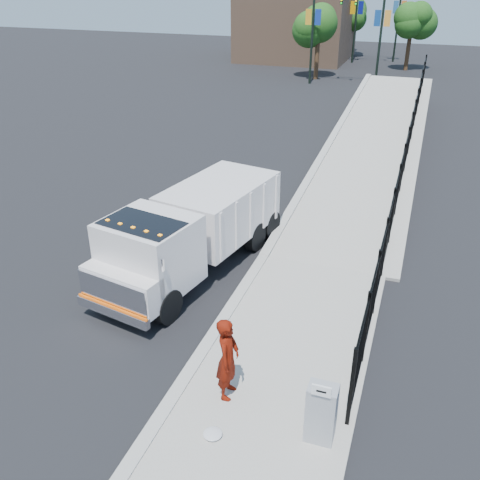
% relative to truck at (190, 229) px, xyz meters
% --- Properties ---
extents(ground, '(120.00, 120.00, 0.00)m').
position_rel_truck_xyz_m(ground, '(1.84, -2.62, -1.36)').
color(ground, black).
rests_on(ground, ground).
extents(sidewalk, '(3.55, 12.00, 0.12)m').
position_rel_truck_xyz_m(sidewalk, '(3.76, -4.62, -1.30)').
color(sidewalk, '#9E998E').
rests_on(sidewalk, ground).
extents(curb, '(0.30, 12.00, 0.16)m').
position_rel_truck_xyz_m(curb, '(1.84, -4.62, -1.28)').
color(curb, '#ADAAA3').
rests_on(curb, ground).
extents(ramp, '(3.95, 24.06, 3.19)m').
position_rel_truck_xyz_m(ramp, '(3.96, 13.38, -1.36)').
color(ramp, '#9E998E').
rests_on(ramp, ground).
extents(iron_fence, '(0.10, 28.00, 1.80)m').
position_rel_truck_xyz_m(iron_fence, '(5.39, 9.38, -0.46)').
color(iron_fence, black).
rests_on(iron_fence, ground).
extents(truck, '(3.57, 7.37, 2.42)m').
position_rel_truck_xyz_m(truck, '(0.00, 0.00, 0.00)').
color(truck, black).
rests_on(truck, ground).
extents(worker, '(0.49, 0.71, 1.86)m').
position_rel_truck_xyz_m(worker, '(2.89, -4.63, -0.31)').
color(worker, '#5E0F04').
rests_on(worker, sidewalk).
extents(utility_cabinet, '(0.55, 0.40, 1.25)m').
position_rel_truck_xyz_m(utility_cabinet, '(4.94, -5.16, -0.62)').
color(utility_cabinet, gray).
rests_on(utility_cabinet, sidewalk).
extents(arrow_sign, '(0.35, 0.04, 0.22)m').
position_rel_truck_xyz_m(arrow_sign, '(4.94, -5.38, 0.12)').
color(arrow_sign, white).
rests_on(arrow_sign, utility_cabinet).
extents(debris, '(0.38, 0.38, 0.09)m').
position_rel_truck_xyz_m(debris, '(3.01, -5.79, -1.19)').
color(debris, silver).
rests_on(debris, sidewalk).
extents(light_pole_0, '(3.77, 0.22, 8.00)m').
position_rel_truck_xyz_m(light_pole_0, '(-2.77, 29.40, 3.00)').
color(light_pole_0, black).
rests_on(light_pole_0, ground).
extents(light_pole_1, '(3.78, 0.22, 8.00)m').
position_rel_truck_xyz_m(light_pole_1, '(1.57, 30.00, 3.00)').
color(light_pole_1, black).
rests_on(light_pole_1, ground).
extents(light_pole_2, '(3.78, 0.22, 8.00)m').
position_rel_truck_xyz_m(light_pole_2, '(-1.22, 40.68, 3.00)').
color(light_pole_2, black).
rests_on(light_pole_2, ground).
extents(light_pole_3, '(3.78, 0.22, 8.00)m').
position_rel_truck_xyz_m(light_pole_3, '(1.79, 42.54, 3.00)').
color(light_pole_3, black).
rests_on(light_pole_3, ground).
extents(tree_0, '(2.99, 2.99, 5.49)m').
position_rel_truck_xyz_m(tree_0, '(-3.02, 31.41, 2.60)').
color(tree_0, '#382314').
rests_on(tree_0, ground).
extents(tree_1, '(2.44, 2.44, 5.22)m').
position_rel_truck_xyz_m(tree_1, '(3.56, 38.13, 2.57)').
color(tree_1, '#382314').
rests_on(tree_1, ground).
extents(tree_2, '(2.91, 2.91, 5.45)m').
position_rel_truck_xyz_m(tree_2, '(-2.55, 44.65, 2.60)').
color(tree_2, '#382314').
rests_on(tree_2, ground).
extents(building, '(10.00, 10.00, 8.00)m').
position_rel_truck_xyz_m(building, '(-7.16, 41.38, 2.64)').
color(building, '#8C664C').
rests_on(building, ground).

